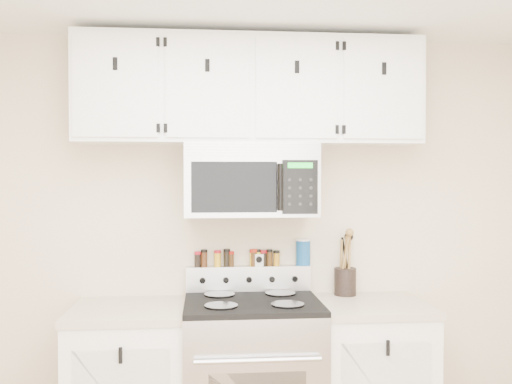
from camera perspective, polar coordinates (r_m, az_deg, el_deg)
back_wall at (r=3.54m, az=-0.82°, el=-4.92°), size 3.50×0.01×2.50m
range at (r=3.40m, az=-0.38°, el=-18.42°), size 0.76×0.65×1.10m
base_cabinet_right at (r=3.55m, az=11.33°, el=-18.01°), size 0.64×0.62×0.92m
microwave at (r=3.33m, az=-0.56°, el=1.23°), size 0.76×0.44×0.42m
upper_cabinets at (r=3.39m, az=-0.60°, el=10.06°), size 2.00×0.35×0.62m
utensil_crock at (r=3.58m, az=8.91°, el=-8.61°), size 0.13×0.13×0.39m
kitchen_timer at (r=3.52m, az=0.27°, el=-6.80°), size 0.07×0.06×0.07m
salt_canister at (r=3.55m, az=4.73°, el=-6.01°), size 0.09×0.09×0.16m
spice_jar_0 at (r=3.51m, az=-5.85°, el=-6.69°), size 0.04×0.04×0.09m
spice_jar_1 at (r=3.50m, az=-5.21°, el=-6.59°), size 0.04×0.04×0.10m
spice_jar_2 at (r=3.51m, az=-3.87°, el=-6.63°), size 0.04×0.04×0.10m
spice_jar_3 at (r=3.51m, az=-2.94°, el=-6.57°), size 0.04×0.04×0.11m
spice_jar_4 at (r=3.51m, az=-2.50°, el=-6.68°), size 0.04×0.04×0.09m
spice_jar_5 at (r=3.52m, az=-0.32°, el=-6.60°), size 0.04×0.04×0.10m
spice_jar_6 at (r=3.52m, az=-0.22°, el=-6.57°), size 0.05×0.05×0.10m
spice_jar_7 at (r=3.52m, az=0.20°, el=-6.57°), size 0.04×0.04×0.10m
spice_jar_8 at (r=3.52m, az=0.74°, el=-6.61°), size 0.04×0.04×0.10m
spice_jar_9 at (r=3.53m, az=1.35°, el=-6.56°), size 0.04×0.04×0.10m
spice_jar_10 at (r=3.53m, az=2.07°, el=-6.60°), size 0.04×0.04×0.09m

